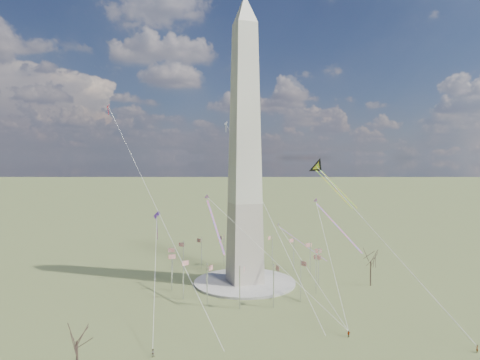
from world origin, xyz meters
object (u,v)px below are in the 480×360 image
object	(u,v)px
washington_monument	(245,148)
kite_delta_black	(319,169)
person_east	(477,349)
person_west	(153,353)
tree_near	(371,259)

from	to	relation	value
washington_monument	kite_delta_black	size ratio (longest dim) A/B	4.58
person_east	person_west	world-z (taller)	person_east
tree_near	person_west	xyz separation A→B (m)	(-78.74, -29.74, -8.42)
tree_near	kite_delta_black	bearing A→B (deg)	113.86
person_east	kite_delta_black	world-z (taller)	kite_delta_black
washington_monument	person_east	xyz separation A→B (m)	(32.67, -68.10, -47.03)
washington_monument	tree_near	world-z (taller)	washington_monument
tree_near	kite_delta_black	size ratio (longest dim) A/B	0.60
washington_monument	kite_delta_black	distance (m)	32.63
tree_near	kite_delta_black	world-z (taller)	kite_delta_black
washington_monument	kite_delta_black	world-z (taller)	washington_monument
kite_delta_black	person_east	bearing A→B (deg)	76.42
person_east	tree_near	bearing A→B (deg)	-115.88
washington_monument	person_east	world-z (taller)	washington_monument
washington_monument	person_west	xyz separation A→B (m)	(-38.09, -46.50, -47.05)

